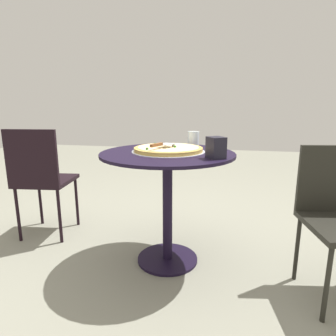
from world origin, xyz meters
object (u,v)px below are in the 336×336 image
object	(u,v)px
patio_table	(167,180)
drinking_cup	(193,139)
napkin_dispenser	(216,148)
pizza_on_tray	(168,149)
patio_chair_near	(41,175)
pizza_server	(161,145)

from	to	relation	value
patio_table	drinking_cup	world-z (taller)	drinking_cup
drinking_cup	napkin_dispenser	distance (m)	0.50
drinking_cup	napkin_dispenser	size ratio (longest dim) A/B	0.87
patio_table	pizza_on_tray	size ratio (longest dim) A/B	1.82
pizza_on_tray	patio_chair_near	bearing A→B (deg)	-7.25
pizza_server	napkin_dispenser	world-z (taller)	napkin_dispenser
pizza_server	napkin_dispenser	size ratio (longest dim) A/B	1.77
pizza_on_tray	napkin_dispenser	size ratio (longest dim) A/B	3.88
patio_table	pizza_on_tray	xyz separation A→B (m)	(0.00, -0.03, 0.20)
pizza_on_tray	pizza_server	size ratio (longest dim) A/B	2.20
pizza_on_tray	patio_chair_near	xyz separation A→B (m)	(1.03, -0.13, -0.25)
pizza_server	patio_chair_near	size ratio (longest dim) A/B	0.24
pizza_on_tray	patio_table	bearing A→B (deg)	94.73
drinking_cup	patio_chair_near	distance (m)	1.20
pizza_server	patio_chair_near	xyz separation A→B (m)	(1.00, -0.19, -0.29)
pizza_on_tray	napkin_dispenser	world-z (taller)	napkin_dispenser
patio_table	patio_chair_near	distance (m)	1.04
patio_table	napkin_dispenser	size ratio (longest dim) A/B	7.06
napkin_dispenser	patio_table	bearing A→B (deg)	31.56
pizza_server	drinking_cup	size ratio (longest dim) A/B	2.04
patio_chair_near	napkin_dispenser	bearing A→B (deg)	167.03
patio_table	pizza_server	distance (m)	0.24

